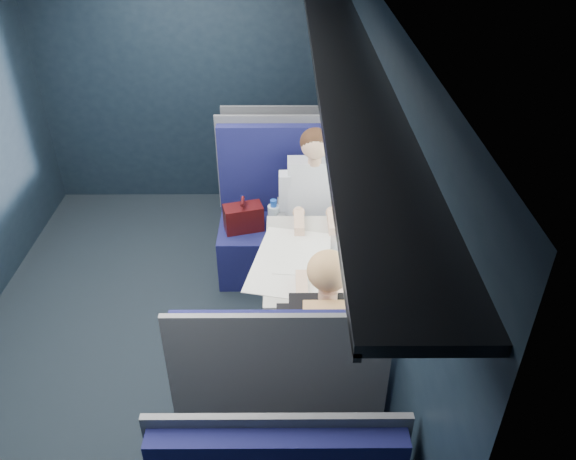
{
  "coord_description": "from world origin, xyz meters",
  "views": [
    {
      "loc": [
        0.89,
        -2.96,
        2.92
      ],
      "look_at": [
        0.9,
        0.0,
        0.95
      ],
      "focal_mm": 35.0,
      "sensor_mm": 36.0,
      "label": 1
    }
  ],
  "objects_px": {
    "table": "(308,266)",
    "cup": "(338,221)",
    "woman": "(325,334)",
    "bottle_small": "(340,219)",
    "seat_bay_near": "(280,225)",
    "man": "(314,204)",
    "seat_bay_far": "(280,397)",
    "seat_row_front": "(282,173)",
    "laptop": "(354,238)"
  },
  "relations": [
    {
      "from": "table",
      "to": "cup",
      "type": "relative_size",
      "value": 11.09
    },
    {
      "from": "woman",
      "to": "bottle_small",
      "type": "distance_m",
      "value": 1.04
    },
    {
      "from": "seat_bay_near",
      "to": "table",
      "type": "bearing_deg",
      "value": -77.59
    },
    {
      "from": "man",
      "to": "cup",
      "type": "distance_m",
      "value": 0.38
    },
    {
      "from": "seat_bay_near",
      "to": "woman",
      "type": "height_order",
      "value": "woman"
    },
    {
      "from": "seat_bay_far",
      "to": "seat_row_front",
      "type": "distance_m",
      "value": 2.67
    },
    {
      "from": "seat_row_front",
      "to": "bottle_small",
      "type": "distance_m",
      "value": 1.59
    },
    {
      "from": "table",
      "to": "seat_row_front",
      "type": "distance_m",
      "value": 1.82
    },
    {
      "from": "man",
      "to": "cup",
      "type": "bearing_deg",
      "value": -66.16
    },
    {
      "from": "bottle_small",
      "to": "table",
      "type": "bearing_deg",
      "value": -126.31
    },
    {
      "from": "bottle_small",
      "to": "cup",
      "type": "bearing_deg",
      "value": 107.43
    },
    {
      "from": "laptop",
      "to": "cup",
      "type": "xyz_separation_m",
      "value": [
        -0.09,
        0.23,
        -0.01
      ]
    },
    {
      "from": "seat_row_front",
      "to": "laptop",
      "type": "height_order",
      "value": "seat_row_front"
    },
    {
      "from": "woman",
      "to": "laptop",
      "type": "xyz_separation_m",
      "value": [
        0.24,
        0.84,
        0.07
      ]
    },
    {
      "from": "table",
      "to": "bottle_small",
      "type": "xyz_separation_m",
      "value": [
        0.23,
        0.32,
        0.16
      ]
    },
    {
      "from": "seat_bay_near",
      "to": "seat_row_front",
      "type": "relative_size",
      "value": 1.09
    },
    {
      "from": "seat_bay_near",
      "to": "seat_bay_far",
      "type": "xyz_separation_m",
      "value": [
        0.01,
        -1.75,
        -0.01
      ]
    },
    {
      "from": "man",
      "to": "bottle_small",
      "type": "relative_size",
      "value": 6.67
    },
    {
      "from": "seat_bay_near",
      "to": "man",
      "type": "relative_size",
      "value": 0.95
    },
    {
      "from": "woman",
      "to": "bottle_small",
      "type": "xyz_separation_m",
      "value": [
        0.16,
        1.02,
        0.1
      ]
    },
    {
      "from": "laptop",
      "to": "cup",
      "type": "bearing_deg",
      "value": 111.74
    },
    {
      "from": "seat_row_front",
      "to": "man",
      "type": "xyz_separation_m",
      "value": [
        0.25,
        -1.1,
        0.31
      ]
    },
    {
      "from": "woman",
      "to": "table",
      "type": "bearing_deg",
      "value": 95.45
    },
    {
      "from": "table",
      "to": "woman",
      "type": "xyz_separation_m",
      "value": [
        0.07,
        -0.71,
        0.06
      ]
    },
    {
      "from": "table",
      "to": "seat_bay_near",
      "type": "xyz_separation_m",
      "value": [
        -0.19,
        0.87,
        -0.24
      ]
    },
    {
      "from": "seat_row_front",
      "to": "laptop",
      "type": "xyz_separation_m",
      "value": [
        0.49,
        -1.67,
        0.39
      ]
    },
    {
      "from": "bottle_small",
      "to": "laptop",
      "type": "bearing_deg",
      "value": -67.32
    },
    {
      "from": "woman",
      "to": "cup",
      "type": "relative_size",
      "value": 14.66
    },
    {
      "from": "seat_row_front",
      "to": "cup",
      "type": "relative_size",
      "value": 12.87
    },
    {
      "from": "table",
      "to": "cup",
      "type": "distance_m",
      "value": 0.44
    },
    {
      "from": "man",
      "to": "bottle_small",
      "type": "distance_m",
      "value": 0.43
    },
    {
      "from": "seat_bay_far",
      "to": "cup",
      "type": "bearing_deg",
      "value": 71.98
    },
    {
      "from": "seat_row_front",
      "to": "man",
      "type": "height_order",
      "value": "man"
    },
    {
      "from": "bottle_small",
      "to": "seat_bay_near",
      "type": "bearing_deg",
      "value": 127.31
    },
    {
      "from": "seat_bay_far",
      "to": "cup",
      "type": "relative_size",
      "value": 13.98
    },
    {
      "from": "table",
      "to": "cup",
      "type": "height_order",
      "value": "cup"
    },
    {
      "from": "man",
      "to": "woman",
      "type": "relative_size",
      "value": 1.0
    },
    {
      "from": "seat_row_front",
      "to": "woman",
      "type": "height_order",
      "value": "woman"
    },
    {
      "from": "man",
      "to": "laptop",
      "type": "xyz_separation_m",
      "value": [
        0.24,
        -0.57,
        0.08
      ]
    },
    {
      "from": "seat_row_front",
      "to": "table",
      "type": "bearing_deg",
      "value": -84.2
    },
    {
      "from": "seat_bay_near",
      "to": "man",
      "type": "height_order",
      "value": "man"
    },
    {
      "from": "seat_bay_far",
      "to": "laptop",
      "type": "distance_m",
      "value": 1.18
    },
    {
      "from": "table",
      "to": "man",
      "type": "relative_size",
      "value": 0.76
    },
    {
      "from": "seat_bay_near",
      "to": "cup",
      "type": "distance_m",
      "value": 0.75
    },
    {
      "from": "table",
      "to": "laptop",
      "type": "distance_m",
      "value": 0.36
    },
    {
      "from": "seat_row_front",
      "to": "bottle_small",
      "type": "relative_size",
      "value": 5.85
    },
    {
      "from": "seat_bay_near",
      "to": "cup",
      "type": "height_order",
      "value": "seat_bay_near"
    },
    {
      "from": "seat_bay_near",
      "to": "laptop",
      "type": "relative_size",
      "value": 4.23
    },
    {
      "from": "laptop",
      "to": "man",
      "type": "bearing_deg",
      "value": 113.01
    },
    {
      "from": "table",
      "to": "laptop",
      "type": "relative_size",
      "value": 3.36
    }
  ]
}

